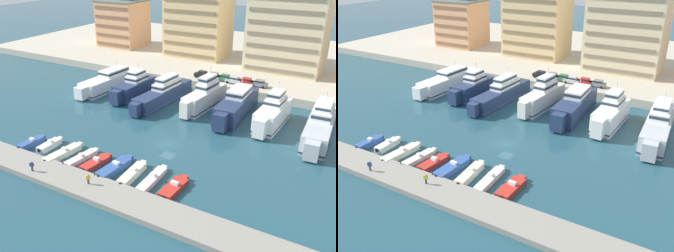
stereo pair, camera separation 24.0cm
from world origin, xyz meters
TOP-DOWN VIEW (x-y plane):
  - ground_plane at (0.00, 0.00)m, footprint 400.00×400.00m
  - quay_promenade at (0.00, 65.30)m, footprint 180.00×70.00m
  - pier_dock at (0.00, -18.66)m, footprint 120.00×5.56m
  - yacht_white_far_left at (-28.58, 19.50)m, footprint 5.91×22.04m
  - yacht_navy_left at (-19.56, 17.38)m, footprint 4.87×15.11m
  - yacht_navy_mid_left at (-11.53, 17.78)m, footprint 5.19×22.26m
  - yacht_ivory_center_left at (-1.71, 19.32)m, footprint 4.92×17.02m
  - yacht_navy_center at (6.09, 18.69)m, footprint 5.14×20.25m
  - yacht_white_center_right at (14.23, 17.38)m, footprint 4.69×15.68m
  - yacht_silver_mid_right at (23.48, 17.30)m, footprint 5.37×22.70m
  - motorboat_blue_far_left at (-21.11, -13.14)m, footprint 1.75×5.95m
  - motorboat_white_left at (-17.63, -11.99)m, footprint 1.80×5.84m
  - motorboat_cream_mid_left at (-13.44, -12.92)m, footprint 2.44×8.31m
  - motorboat_white_center_left at (-9.81, -12.86)m, footprint 2.26×8.23m
  - motorboat_red_center at (-6.40, -12.65)m, footprint 2.44×6.51m
  - motorboat_blue_center_right at (-2.75, -12.32)m, footprint 2.52×8.17m
  - motorboat_cream_mid_right at (0.83, -12.45)m, footprint 2.25×7.65m
  - motorboat_white_right at (4.27, -12.22)m, footprint 2.00×8.51m
  - motorboat_red_far_right at (8.26, -12.37)m, footprint 2.34×6.85m
  - car_black_far_left at (-9.17, 33.90)m, footprint 4.18×2.09m
  - car_grey_left at (-5.95, 34.04)m, footprint 4.25×2.25m
  - car_green_mid_left at (-2.82, 33.95)m, footprint 4.21×2.16m
  - car_silver_center_left at (-0.20, 33.50)m, footprint 4.21×2.16m
  - car_red_center at (2.86, 33.94)m, footprint 4.18×2.09m
  - car_grey_center_right at (6.17, 34.07)m, footprint 4.11×1.94m
  - apartment_block_far_left at (-50.01, 55.10)m, footprint 14.79×13.62m
  - apartment_block_left at (-20.83, 55.10)m, footprint 18.86×13.78m
  - apartment_block_mid_left at (7.54, 52.73)m, footprint 20.36×15.41m
  - pedestrian_near_edge at (-12.90, -20.11)m, footprint 0.54×0.48m
  - pedestrian_mid_deck at (-2.87, -18.48)m, footprint 0.53×0.48m
  - bollard_west at (-10.33, -16.13)m, footprint 0.20×0.20m
  - bollard_west_mid at (-3.72, -16.13)m, footprint 0.20×0.20m

SIDE VIEW (x-z plane):
  - ground_plane at x=0.00m, z-range 0.00..0.00m
  - motorboat_white_center_left at x=-9.81m, z-range -0.19..0.95m
  - motorboat_white_right at x=4.27m, z-range -0.25..1.11m
  - pier_dock at x=0.00m, z-range 0.00..0.87m
  - motorboat_red_far_right at x=8.26m, z-range -0.24..1.12m
  - motorboat_red_center at x=-6.40m, z-range -0.23..1.17m
  - motorboat_cream_mid_left at x=-13.44m, z-range -0.20..1.18m
  - motorboat_blue_center_right at x=-2.75m, z-range -0.21..1.25m
  - motorboat_cream_mid_right at x=0.83m, z-range -0.17..1.26m
  - motorboat_white_left at x=-17.63m, z-range -0.18..1.28m
  - motorboat_blue_far_left at x=-21.11m, z-range -0.16..1.28m
  - quay_promenade at x=0.00m, z-range 0.00..2.05m
  - bollard_west at x=-10.33m, z-range 0.89..1.50m
  - bollard_west_mid at x=-3.72m, z-range 0.89..1.50m
  - pedestrian_mid_deck at x=-2.87m, z-range 1.03..2.74m
  - pedestrian_near_edge at x=-12.90m, z-range 1.03..2.78m
  - yacht_white_far_left at x=-28.58m, z-range -1.33..5.35m
  - yacht_navy_mid_left at x=-11.53m, z-range -1.72..6.16m
  - yacht_navy_left at x=-19.56m, z-range -1.69..6.50m
  - yacht_navy_center at x=6.09m, z-range -1.38..6.24m
  - yacht_silver_mid_right at x=23.48m, z-range -1.72..6.58m
  - yacht_white_center_right at x=14.23m, z-range -1.79..7.17m
  - yacht_ivory_center_left at x=-1.71m, z-range -1.83..7.29m
  - car_black_far_left at x=-9.17m, z-range 2.12..3.92m
  - car_grey_left at x=-5.95m, z-range 2.12..3.92m
  - car_green_mid_left at x=-2.82m, z-range 2.12..3.92m
  - car_silver_center_left at x=-0.20m, z-range 2.12..3.92m
  - car_red_center at x=2.86m, z-range 2.12..3.92m
  - car_grey_center_right at x=6.17m, z-range 2.12..3.92m
  - apartment_block_far_left at x=-50.01m, z-range 1.12..18.56m
  - apartment_block_mid_left at x=7.54m, z-range 1.10..24.93m
  - apartment_block_left at x=-20.83m, z-range 1.10..25.80m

